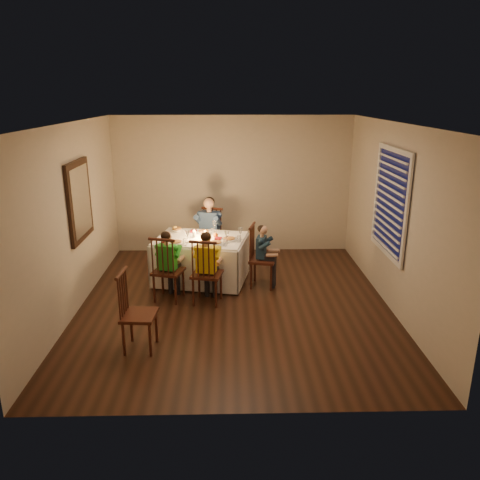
{
  "coord_description": "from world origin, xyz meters",
  "views": [
    {
      "loc": [
        -0.07,
        -6.32,
        2.97
      ],
      "look_at": [
        0.09,
        0.15,
        0.94
      ],
      "focal_mm": 35.0,
      "sensor_mm": 36.0,
      "label": 1
    }
  ],
  "objects_px": {
    "child_green": "(170,299)",
    "dining_table": "(201,250)",
    "chair_extra": "(141,348)",
    "child_teal": "(263,286)",
    "adult": "(210,264)",
    "child_yellow": "(208,302)",
    "chair_near_left": "(170,299)",
    "chair_end": "(263,286)",
    "chair_adult": "(210,264)",
    "serving_bowl": "(177,230)",
    "chair_near_right": "(208,302)"
  },
  "relations": [
    {
      "from": "chair_extra",
      "to": "child_yellow",
      "type": "distance_m",
      "value": 1.5
    },
    {
      "from": "chair_near_right",
      "to": "child_teal",
      "type": "height_order",
      "value": "chair_near_right"
    },
    {
      "from": "chair_near_left",
      "to": "chair_near_right",
      "type": "relative_size",
      "value": 1.0
    },
    {
      "from": "chair_adult",
      "to": "serving_bowl",
      "type": "relative_size",
      "value": 5.31
    },
    {
      "from": "chair_extra",
      "to": "adult",
      "type": "xyz_separation_m",
      "value": [
        0.73,
        2.95,
        0.0
      ]
    },
    {
      "from": "dining_table",
      "to": "child_yellow",
      "type": "height_order",
      "value": "dining_table"
    },
    {
      "from": "chair_near_left",
      "to": "chair_extra",
      "type": "distance_m",
      "value": 1.44
    },
    {
      "from": "dining_table",
      "to": "child_green",
      "type": "height_order",
      "value": "dining_table"
    },
    {
      "from": "chair_adult",
      "to": "child_yellow",
      "type": "xyz_separation_m",
      "value": [
        0.03,
        -1.65,
        0.0
      ]
    },
    {
      "from": "chair_adult",
      "to": "chair_end",
      "type": "xyz_separation_m",
      "value": [
        0.89,
        -1.04,
        0.0
      ]
    },
    {
      "from": "chair_near_left",
      "to": "adult",
      "type": "height_order",
      "value": "adult"
    },
    {
      "from": "child_yellow",
      "to": "chair_near_left",
      "type": "bearing_deg",
      "value": -0.72
    },
    {
      "from": "chair_adult",
      "to": "serving_bowl",
      "type": "distance_m",
      "value": 1.03
    },
    {
      "from": "chair_extra",
      "to": "child_yellow",
      "type": "height_order",
      "value": "child_yellow"
    },
    {
      "from": "dining_table",
      "to": "serving_bowl",
      "type": "relative_size",
      "value": 8.42
    },
    {
      "from": "chair_end",
      "to": "chair_extra",
      "type": "bearing_deg",
      "value": 152.96
    },
    {
      "from": "chair_extra",
      "to": "child_green",
      "type": "height_order",
      "value": "child_green"
    },
    {
      "from": "child_green",
      "to": "child_yellow",
      "type": "xyz_separation_m",
      "value": [
        0.58,
        -0.13,
        0.0
      ]
    },
    {
      "from": "chair_end",
      "to": "adult",
      "type": "height_order",
      "value": "adult"
    },
    {
      "from": "chair_near_left",
      "to": "chair_extra",
      "type": "bearing_deg",
      "value": 98.51
    },
    {
      "from": "child_green",
      "to": "child_yellow",
      "type": "height_order",
      "value": "child_yellow"
    },
    {
      "from": "chair_near_left",
      "to": "serving_bowl",
      "type": "height_order",
      "value": "serving_bowl"
    },
    {
      "from": "chair_near_left",
      "to": "chair_near_right",
      "type": "distance_m",
      "value": 0.6
    },
    {
      "from": "chair_end",
      "to": "child_yellow",
      "type": "height_order",
      "value": "child_yellow"
    },
    {
      "from": "adult",
      "to": "serving_bowl",
      "type": "bearing_deg",
      "value": -123.06
    },
    {
      "from": "chair_near_right",
      "to": "serving_bowl",
      "type": "xyz_separation_m",
      "value": [
        -0.55,
        1.21,
        0.77
      ]
    },
    {
      "from": "child_green",
      "to": "child_teal",
      "type": "relative_size",
      "value": 1.06
    },
    {
      "from": "adult",
      "to": "chair_near_left",
      "type": "bearing_deg",
      "value": -92.83
    },
    {
      "from": "child_green",
      "to": "dining_table",
      "type": "bearing_deg",
      "value": -106.51
    },
    {
      "from": "chair_end",
      "to": "serving_bowl",
      "type": "distance_m",
      "value": 1.72
    },
    {
      "from": "adult",
      "to": "child_yellow",
      "type": "bearing_deg",
      "value": -71.86
    },
    {
      "from": "child_teal",
      "to": "chair_near_left",
      "type": "bearing_deg",
      "value": 121.61
    },
    {
      "from": "chair_near_right",
      "to": "child_yellow",
      "type": "distance_m",
      "value": 0.0
    },
    {
      "from": "chair_near_left",
      "to": "adult",
      "type": "xyz_separation_m",
      "value": [
        0.55,
        1.52,
        0.0
      ]
    },
    {
      "from": "child_green",
      "to": "child_teal",
      "type": "height_order",
      "value": "child_green"
    },
    {
      "from": "dining_table",
      "to": "child_yellow",
      "type": "xyz_separation_m",
      "value": [
        0.14,
        -0.85,
        -0.53
      ]
    },
    {
      "from": "adult",
      "to": "child_green",
      "type": "bearing_deg",
      "value": -92.83
    },
    {
      "from": "chair_near_left",
      "to": "chair_end",
      "type": "bearing_deg",
      "value": -146.26
    },
    {
      "from": "chair_near_right",
      "to": "dining_table",
      "type": "bearing_deg",
      "value": -68.85
    },
    {
      "from": "chair_adult",
      "to": "child_green",
      "type": "xyz_separation_m",
      "value": [
        -0.55,
        -1.52,
        0.0
      ]
    },
    {
      "from": "chair_end",
      "to": "serving_bowl",
      "type": "bearing_deg",
      "value": 80.21
    },
    {
      "from": "chair_near_right",
      "to": "child_yellow",
      "type": "relative_size",
      "value": 0.92
    },
    {
      "from": "dining_table",
      "to": "chair_near_right",
      "type": "height_order",
      "value": "dining_table"
    },
    {
      "from": "child_green",
      "to": "chair_end",
      "type": "bearing_deg",
      "value": -146.26
    },
    {
      "from": "chair_extra",
      "to": "child_teal",
      "type": "relative_size",
      "value": 0.99
    },
    {
      "from": "adult",
      "to": "child_teal",
      "type": "height_order",
      "value": "adult"
    },
    {
      "from": "chair_extra",
      "to": "child_yellow",
      "type": "relative_size",
      "value": 0.91
    },
    {
      "from": "chair_adult",
      "to": "adult",
      "type": "bearing_deg",
      "value": 0.0
    },
    {
      "from": "adult",
      "to": "serving_bowl",
      "type": "xyz_separation_m",
      "value": [
        -0.53,
        -0.44,
        0.77
      ]
    },
    {
      "from": "chair_extra",
      "to": "child_yellow",
      "type": "bearing_deg",
      "value": -26.16
    }
  ]
}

